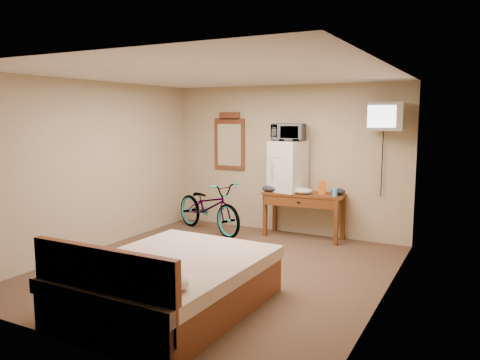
% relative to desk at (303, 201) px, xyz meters
% --- Properties ---
extents(room, '(4.60, 4.64, 2.50)m').
position_rel_desk_xyz_m(room, '(-0.44, -2.00, 0.62)').
color(room, '#433321').
rests_on(room, ground).
extents(desk, '(1.34, 0.61, 0.75)m').
position_rel_desk_xyz_m(desk, '(0.00, 0.00, 0.00)').
color(desk, '#623115').
rests_on(desk, floor).
extents(mini_fridge, '(0.60, 0.58, 0.83)m').
position_rel_desk_xyz_m(mini_fridge, '(-0.29, 0.05, 0.54)').
color(mini_fridge, silver).
rests_on(mini_fridge, desk).
extents(microwave, '(0.55, 0.42, 0.28)m').
position_rel_desk_xyz_m(microwave, '(-0.29, 0.05, 1.10)').
color(microwave, silver).
rests_on(microwave, mini_fridge).
extents(snack_bag, '(0.12, 0.08, 0.22)m').
position_rel_desk_xyz_m(snack_bag, '(0.31, 0.02, 0.23)').
color(snack_bag, '#CD5C12').
rests_on(snack_bag, desk).
extents(blue_cup, '(0.07, 0.07, 0.13)m').
position_rel_desk_xyz_m(blue_cup, '(0.54, -0.07, 0.19)').
color(blue_cup, '#42B2E3').
rests_on(blue_cup, desk).
extents(cloth_cream, '(0.32, 0.24, 0.10)m').
position_rel_desk_xyz_m(cloth_cream, '(0.02, -0.08, 0.17)').
color(cloth_cream, silver).
rests_on(cloth_cream, desk).
extents(cloth_dark_a, '(0.27, 0.20, 0.10)m').
position_rel_desk_xyz_m(cloth_dark_a, '(-0.53, -0.12, 0.18)').
color(cloth_dark_a, black).
rests_on(cloth_dark_a, desk).
extents(cloth_dark_b, '(0.23, 0.18, 0.10)m').
position_rel_desk_xyz_m(cloth_dark_b, '(0.55, 0.11, 0.18)').
color(cloth_dark_b, black).
rests_on(cloth_dark_b, desk).
extents(crt_television, '(0.56, 0.63, 0.42)m').
position_rel_desk_xyz_m(crt_television, '(1.23, 0.02, 1.35)').
color(crt_television, black).
rests_on(crt_television, room).
extents(wall_mirror, '(0.60, 0.04, 1.02)m').
position_rel_desk_xyz_m(wall_mirror, '(-1.51, 0.27, 0.90)').
color(wall_mirror, brown).
rests_on(wall_mirror, room).
extents(bicycle, '(1.78, 1.17, 0.88)m').
position_rel_desk_xyz_m(bicycle, '(-1.58, -0.35, -0.18)').
color(bicycle, black).
rests_on(bicycle, floor).
extents(bed, '(1.65, 2.16, 0.90)m').
position_rel_desk_xyz_m(bed, '(-0.23, -3.37, -0.33)').
color(bed, brown).
rests_on(bed, floor).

